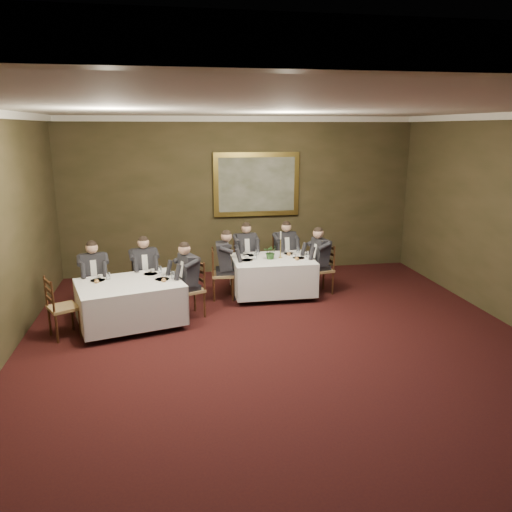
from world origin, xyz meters
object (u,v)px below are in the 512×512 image
object	(u,v)px
chair_sec_endright	(191,301)
chair_sec_endleft	(64,320)
table_main	(273,274)
diner_sec_endright	(190,288)
diner_main_backright	(284,260)
diner_main_endright	(321,268)
table_second	(130,300)
chair_main_backright	(284,270)
chair_main_endright	(321,279)
diner_sec_backleft	(95,286)
centerpiece	(271,251)
diner_main_endleft	(223,273)
diner_sec_backright	(145,280)
diner_main_backleft	(245,261)
candlestick	(281,248)
chair_main_backleft	(245,271)
chair_main_endleft	(222,284)
chair_sec_backleft	(96,298)
painting	(257,184)
chair_sec_backright	(146,291)

from	to	relation	value
chair_sec_endright	chair_sec_endleft	xyz separation A→B (m)	(-2.04, -0.56, 0.00)
table_main	diner_sec_endright	bearing A→B (deg)	-152.71
diner_main_backright	diner_sec_endright	distance (m)	2.66
diner_main_endright	table_second	bearing A→B (deg)	95.49
chair_main_backright	chair_main_endright	xyz separation A→B (m)	(0.58, -0.81, 0.00)
diner_sec_backleft	centerpiece	size ratio (longest dim) A/B	4.45
diner_main_endleft	diner_sec_backright	xyz separation A→B (m)	(-1.47, -0.20, 0.00)
diner_main_backleft	diner_sec_endright	xyz separation A→B (m)	(-1.24, -1.66, 0.00)
centerpiece	candlestick	bearing A→B (deg)	17.34
table_main	chair_sec_endright	distance (m)	1.86
diner_sec_backleft	chair_main_endright	bearing A→B (deg)	175.21
chair_main_backleft	chair_main_endleft	distance (m)	0.99
diner_main_backleft	chair_main_backright	size ratio (longest dim) A/B	1.35
chair_main_endright	diner_sec_backright	bearing A→B (deg)	81.56
chair_main_backright	diner_main_backright	size ratio (longest dim) A/B	0.74
chair_sec_backleft	chair_sec_endright	size ratio (longest dim) A/B	1.00
table_main	diner_sec_backright	xyz separation A→B (m)	(-2.46, -0.20, 0.06)
table_main	centerpiece	size ratio (longest dim) A/B	5.26
chair_sec_endright	candlestick	size ratio (longest dim) A/B	1.84
diner_main_endright	diner_sec_backright	world-z (taller)	same
painting	chair_sec_endright	bearing A→B (deg)	-121.53
chair_sec_backright	chair_sec_endright	bearing A→B (deg)	130.75
diner_main_backright	chair_sec_backright	xyz separation A→B (m)	(-2.89, -0.98, -0.23)
chair_main_backright	candlestick	world-z (taller)	candlestick
diner_main_backleft	chair_main_endleft	distance (m)	1.01
chair_main_backright	diner_sec_backleft	distance (m)	3.96
diner_main_backright	diner_sec_backleft	world-z (taller)	same
chair_sec_endright	diner_main_backright	bearing A→B (deg)	-75.04
diner_sec_backleft	centerpiece	world-z (taller)	diner_sec_backleft
table_second	diner_main_endright	xyz separation A→B (m)	(3.66, 1.13, 0.06)
painting	chair_sec_backright	bearing A→B (deg)	-140.63
diner_sec_backleft	chair_sec_endleft	world-z (taller)	diner_sec_backleft
chair_main_backright	chair_main_endleft	distance (m)	1.63
diner_sec_backleft	chair_sec_endleft	distance (m)	1.07
table_second	chair_sec_backright	bearing A→B (deg)	77.67
chair_main_backleft	diner_sec_backleft	world-z (taller)	diner_sec_backleft
diner_sec_endright	chair_sec_backleft	bearing A→B (deg)	51.88
diner_main_backleft	diner_main_endleft	distance (m)	0.98
chair_main_backleft	painting	xyz separation A→B (m)	(0.42, 1.02, 1.73)
chair_main_backleft	chair_main_backright	distance (m)	0.85
candlestick	diner_main_endleft	bearing A→B (deg)	-178.67
diner_main_endright	diner_sec_endright	distance (m)	2.78
diner_main_endleft	candlestick	size ratio (longest dim) A/B	2.47
diner_sec_endright	chair_sec_endleft	world-z (taller)	diner_sec_endright
chair_main_backright	chair_sec_backright	world-z (taller)	same
chair_sec_backright	candlestick	distance (m)	2.72
diner_main_backleft	painting	world-z (taller)	painting
chair_main_endleft	painting	bearing A→B (deg)	155.37
diner_sec_backleft	chair_sec_backleft	bearing A→B (deg)	-90.00
chair_sec_endleft	centerpiece	size ratio (longest dim) A/B	3.31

